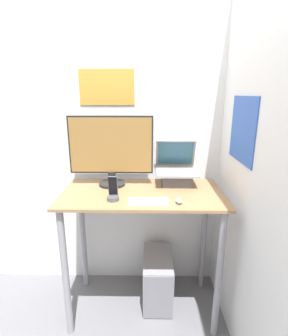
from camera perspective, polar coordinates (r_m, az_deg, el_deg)
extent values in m
cube|color=silver|center=(2.20, -0.13, 5.69)|extent=(6.00, 0.05, 2.60)
cube|color=gold|center=(2.16, -8.11, 17.03)|extent=(0.43, 0.01, 0.27)
cube|color=silver|center=(1.64, 23.27, 0.81)|extent=(0.05, 6.00, 2.60)
cube|color=#3359B2|center=(1.78, 20.66, 7.80)|extent=(0.01, 0.42, 0.41)
cube|color=#936D47|center=(1.90, -0.34, -5.51)|extent=(1.16, 0.61, 0.02)
cylinder|color=gray|center=(2.01, -16.74, -21.35)|extent=(0.05, 0.05, 0.99)
cylinder|color=gray|center=(1.99, 15.97, -21.73)|extent=(0.05, 0.05, 0.99)
cylinder|color=gray|center=(2.42, -13.11, -14.21)|extent=(0.05, 0.05, 0.99)
cylinder|color=gray|center=(2.40, 12.86, -14.43)|extent=(0.05, 0.05, 0.99)
cube|color=#4C4C51|center=(2.04, 7.13, -2.47)|extent=(0.22, 0.16, 0.09)
cube|color=gray|center=(2.03, 7.18, -1.04)|extent=(0.32, 0.23, 0.02)
cube|color=gray|center=(2.15, 6.85, 3.20)|extent=(0.32, 0.09, 0.22)
cube|color=#336072|center=(2.14, 6.87, 3.22)|extent=(0.28, 0.08, 0.20)
cylinder|color=black|center=(2.05, -6.96, -3.41)|extent=(0.20, 0.20, 0.02)
cylinder|color=black|center=(2.04, -7.01, -1.96)|extent=(0.06, 0.06, 0.09)
cube|color=black|center=(1.98, -7.24, 4.97)|extent=(0.63, 0.01, 0.43)
cube|color=olive|center=(1.97, -7.27, 4.92)|extent=(0.61, 0.01, 0.41)
cube|color=silver|center=(1.72, 0.96, -7.31)|extent=(0.26, 0.11, 0.01)
cube|color=#A8A8AD|center=(1.72, 0.96, -7.05)|extent=(0.24, 0.10, 0.00)
ellipsoid|color=#99999E|center=(1.72, 7.64, -7.12)|extent=(0.04, 0.07, 0.03)
cylinder|color=#4C4C51|center=(1.76, -6.76, -6.58)|extent=(0.08, 0.08, 0.03)
cube|color=#4C515B|center=(1.75, -6.79, -3.87)|extent=(0.06, 0.04, 0.14)
cube|color=black|center=(1.74, -6.81, -3.89)|extent=(0.06, 0.03, 0.13)
cube|color=gray|center=(2.39, 2.92, -22.77)|extent=(0.24, 0.45, 0.40)
cube|color=slate|center=(2.21, 3.13, -26.42)|extent=(0.22, 0.01, 0.38)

